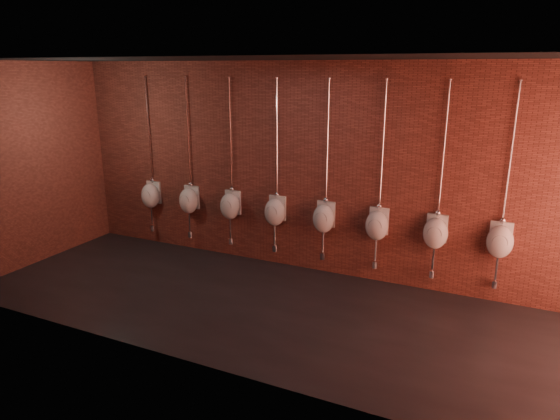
# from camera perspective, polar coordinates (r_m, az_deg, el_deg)

# --- Properties ---
(ground) EXTENTS (8.50, 8.50, 0.00)m
(ground) POSITION_cam_1_polar(r_m,az_deg,el_deg) (6.79, -0.92, -11.20)
(ground) COLOR black
(ground) RESTS_ON ground
(room_shell) EXTENTS (8.54, 3.04, 3.22)m
(room_shell) POSITION_cam_1_polar(r_m,az_deg,el_deg) (6.13, -1.00, 5.76)
(room_shell) COLOR black
(room_shell) RESTS_ON ground
(urinal_0) EXTENTS (0.34, 0.30, 2.71)m
(urinal_0) POSITION_cam_1_polar(r_m,az_deg,el_deg) (9.15, -14.57, 1.71)
(urinal_0) COLOR silver
(urinal_0) RESTS_ON ground
(urinal_1) EXTENTS (0.34, 0.30, 2.71)m
(urinal_1) POSITION_cam_1_polar(r_m,az_deg,el_deg) (8.67, -10.38, 1.17)
(urinal_1) COLOR silver
(urinal_1) RESTS_ON ground
(urinal_2) EXTENTS (0.34, 0.30, 2.71)m
(urinal_2) POSITION_cam_1_polar(r_m,az_deg,el_deg) (8.23, -5.71, 0.57)
(urinal_2) COLOR silver
(urinal_2) RESTS_ON ground
(urinal_3) EXTENTS (0.34, 0.30, 2.71)m
(urinal_3) POSITION_cam_1_polar(r_m,az_deg,el_deg) (7.86, -0.57, -0.10)
(urinal_3) COLOR silver
(urinal_3) RESTS_ON ground
(urinal_4) EXTENTS (0.34, 0.30, 2.71)m
(urinal_4) POSITION_cam_1_polar(r_m,az_deg,el_deg) (7.55, 5.03, -0.83)
(urinal_4) COLOR silver
(urinal_4) RESTS_ON ground
(urinal_5) EXTENTS (0.34, 0.30, 2.71)m
(urinal_5) POSITION_cam_1_polar(r_m,az_deg,el_deg) (7.33, 11.04, -1.61)
(urinal_5) COLOR silver
(urinal_5) RESTS_ON ground
(urinal_6) EXTENTS (0.34, 0.30, 2.71)m
(urinal_6) POSITION_cam_1_polar(r_m,az_deg,el_deg) (7.19, 17.36, -2.40)
(urinal_6) COLOR silver
(urinal_6) RESTS_ON ground
(urinal_7) EXTENTS (0.34, 0.30, 2.71)m
(urinal_7) POSITION_cam_1_polar(r_m,az_deg,el_deg) (7.15, 23.86, -3.18)
(urinal_7) COLOR silver
(urinal_7) RESTS_ON ground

